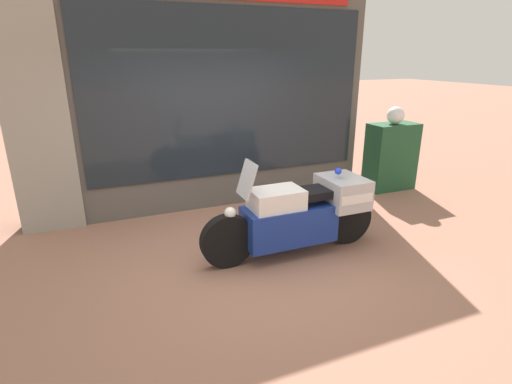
{
  "coord_description": "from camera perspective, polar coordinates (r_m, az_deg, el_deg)",
  "views": [
    {
      "loc": [
        -1.71,
        -4.23,
        2.41
      ],
      "look_at": [
        0.19,
        0.34,
        0.7
      ],
      "focal_mm": 28.0,
      "sensor_mm": 36.0,
      "label": 1
    }
  ],
  "objects": [
    {
      "name": "paramedic_motorcycle",
      "position": [
        5.04,
        6.54,
        -2.93
      ],
      "size": [
        2.35,
        0.65,
        1.27
      ],
      "rotation": [
        0.0,
        0.0,
        3.14
      ],
      "color": "black",
      "rests_on": "ground"
    },
    {
      "name": "shop_building",
      "position": [
        6.4,
        -10.74,
        13.08
      ],
      "size": [
        5.56,
        0.55,
        3.55
      ],
      "color": "#56514C",
      "rests_on": "ground"
    },
    {
      "name": "utility_cabinet",
      "position": [
        7.86,
        18.7,
        4.81
      ],
      "size": [
        0.9,
        0.48,
        1.23
      ],
      "primitive_type": "cube",
      "color": "#1E4C2D",
      "rests_on": "ground"
    },
    {
      "name": "white_helmet",
      "position": [
        7.67,
        19.31,
        10.3
      ],
      "size": [
        0.31,
        0.31,
        0.31
      ],
      "primitive_type": "sphere",
      "color": "white",
      "rests_on": "utility_cabinet"
    },
    {
      "name": "window_display",
      "position": [
        6.87,
        -4.28,
        2.58
      ],
      "size": [
        4.28,
        0.3,
        1.99
      ],
      "color": "slate",
      "rests_on": "ground"
    },
    {
      "name": "ground_plane",
      "position": [
        5.16,
        -0.53,
        -8.82
      ],
      "size": [
        60.0,
        60.0,
        0.0
      ],
      "primitive_type": "plane",
      "color": "#9E6B56"
    }
  ]
}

